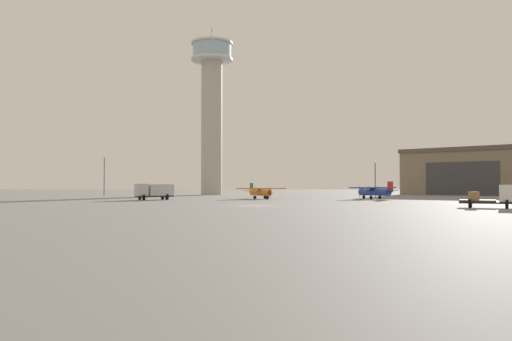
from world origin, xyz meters
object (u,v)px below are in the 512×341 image
(airplane_blue, at_px, (375,191))
(truck_box_silver, at_px, (154,191))
(airplane_orange, at_px, (260,191))
(control_tower, at_px, (212,103))
(light_post_west, at_px, (375,175))
(truck_flatbed_white, at_px, (496,197))
(light_post_east, at_px, (104,172))

(airplane_blue, height_order, truck_box_silver, airplane_blue)
(airplane_orange, relative_size, truck_box_silver, 1.38)
(control_tower, bearing_deg, light_post_west, -28.56)
(light_post_west, bearing_deg, truck_flatbed_white, -86.38)
(control_tower, distance_m, light_post_west, 46.39)
(truck_box_silver, height_order, light_post_west, light_post_west)
(truck_box_silver, bearing_deg, control_tower, -128.85)
(airplane_orange, distance_m, truck_box_silver, 18.95)
(control_tower, distance_m, airplane_orange, 44.02)
(airplane_orange, bearing_deg, light_post_east, -156.57)
(airplane_blue, bearing_deg, control_tower, 5.86)
(light_post_west, relative_size, light_post_east, 0.80)
(truck_box_silver, height_order, truck_flatbed_white, truck_box_silver)
(control_tower, xyz_separation_m, airplane_orange, (13.34, -35.64, -22.12))
(airplane_orange, xyz_separation_m, light_post_east, (-37.42, 25.28, 4.17))
(airplane_blue, xyz_separation_m, light_post_west, (3.37, 16.21, 3.07))
(airplane_orange, distance_m, light_post_east, 45.35)
(control_tower, bearing_deg, truck_flatbed_white, -60.00)
(airplane_blue, distance_m, truck_flatbed_white, 34.03)
(truck_flatbed_white, distance_m, light_post_east, 87.79)
(truck_flatbed_white, bearing_deg, light_post_west, 117.41)
(truck_flatbed_white, bearing_deg, control_tower, 143.80)
(airplane_orange, xyz_separation_m, truck_box_silver, (-17.83, -6.43, 0.22))
(airplane_orange, relative_size, airplane_blue, 0.96)
(truck_flatbed_white, height_order, light_post_west, light_post_west)
(truck_flatbed_white, relative_size, light_post_east, 0.66)
(truck_flatbed_white, xyz_separation_m, light_post_west, (-3.14, 49.61, 3.28))
(control_tower, xyz_separation_m, truck_flatbed_white, (40.33, -69.85, -22.22))
(truck_box_silver, xyz_separation_m, truck_flatbed_white, (44.82, -27.79, -0.32))
(airplane_orange, distance_m, light_post_west, 28.57)
(airplane_blue, bearing_deg, airplane_orange, 50.72)
(truck_box_silver, relative_size, light_post_east, 0.70)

